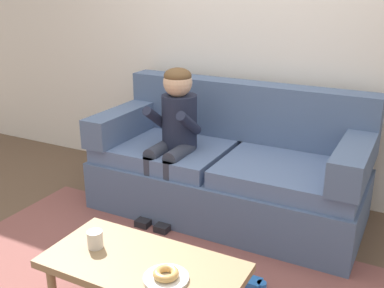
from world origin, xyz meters
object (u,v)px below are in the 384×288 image
(person_child, at_px, (174,128))
(toy_controller, at_px, (248,282))
(donut, at_px, (166,273))
(mug, at_px, (95,239))
(couch, at_px, (229,169))
(coffee_table, at_px, (143,270))

(person_child, distance_m, toy_controller, 1.21)
(person_child, relative_size, donut, 9.18)
(mug, distance_m, toy_controller, 0.94)
(couch, height_order, person_child, person_child)
(person_child, height_order, mug, person_child)
(donut, bearing_deg, mug, 171.95)
(coffee_table, bearing_deg, mug, 179.93)
(person_child, distance_m, mug, 1.21)
(couch, distance_m, coffee_table, 1.39)
(couch, xyz_separation_m, donut, (0.30, -1.44, 0.08))
(coffee_table, relative_size, mug, 10.89)
(coffee_table, distance_m, donut, 0.20)
(mug, bearing_deg, donut, -8.05)
(mug, height_order, toy_controller, mug)
(toy_controller, bearing_deg, couch, 127.39)
(donut, xyz_separation_m, toy_controller, (0.17, 0.63, -0.40))
(mug, bearing_deg, toy_controller, 42.21)
(person_child, bearing_deg, couch, 30.25)
(couch, bearing_deg, person_child, -149.75)
(coffee_table, distance_m, person_child, 1.31)
(couch, distance_m, mug, 1.39)
(person_child, height_order, donut, person_child)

